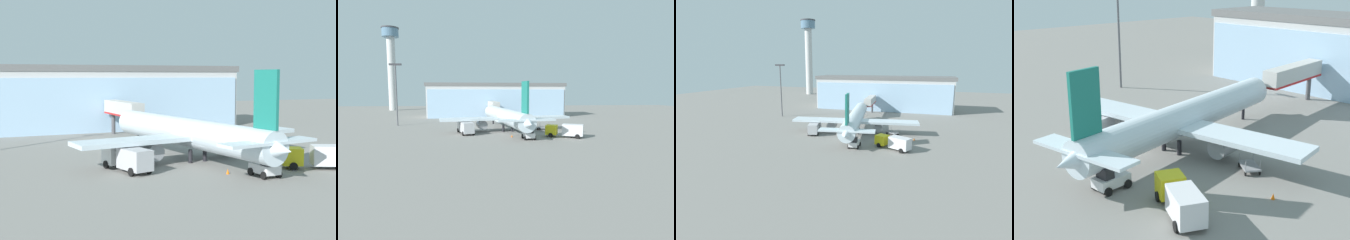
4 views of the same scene
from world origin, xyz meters
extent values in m
plane|color=gray|center=(0.00, 0.00, 0.00)|extent=(240.00, 240.00, 0.00)
cube|color=#BCBCBC|center=(0.00, 41.48, 5.55)|extent=(49.28, 13.94, 11.09)
cube|color=#A0C2E0|center=(0.19, 35.11, 4.99)|extent=(47.93, 1.76, 9.98)
cube|color=slate|center=(0.00, 41.48, 11.69)|extent=(50.26, 14.22, 1.20)
cube|color=beige|center=(-1.56, 27.72, 4.85)|extent=(3.50, 13.22, 2.40)
cube|color=red|center=(-1.56, 27.72, 3.80)|extent=(3.54, 13.23, 0.30)
cylinder|color=#4C4C51|center=(-2.06, 32.59, 1.83)|extent=(0.70, 0.70, 3.65)
cylinder|color=silver|center=(-49.76, 78.83, 17.89)|extent=(3.80, 3.80, 35.78)
cylinder|color=slate|center=(-49.76, 78.83, 37.78)|extent=(7.71, 7.71, 4.00)
cylinder|color=#3F3F44|center=(-49.76, 78.83, 40.08)|extent=(8.09, 8.09, 0.60)
cylinder|color=#59595E|center=(-27.96, 15.97, 8.03)|extent=(0.36, 0.36, 16.07)
cube|color=#333338|center=(-27.96, 15.97, 16.32)|extent=(3.20, 0.40, 0.50)
cylinder|color=silver|center=(0.27, 4.95, 3.37)|extent=(9.20, 31.50, 3.54)
cone|color=silver|center=(-2.59, 20.38, 3.37)|extent=(4.03, 3.60, 3.54)
cone|color=silver|center=(3.14, -10.48, 3.37)|extent=(3.86, 4.51, 3.19)
cube|color=silver|center=(0.56, 3.41, 3.02)|extent=(30.46, 9.64, 0.50)
cube|color=silver|center=(2.95, -9.50, 3.90)|extent=(11.25, 4.37, 0.30)
cube|color=#197266|center=(2.86, -9.00, 8.07)|extent=(0.94, 3.21, 5.85)
cylinder|color=gray|center=(-5.17, 2.85, 1.67)|extent=(2.65, 3.53, 2.10)
cylinder|color=gray|center=(6.11, 4.94, 1.67)|extent=(2.65, 3.53, 2.10)
cylinder|color=black|center=(-0.30, 2.23, 0.80)|extent=(0.50, 0.50, 1.60)
cylinder|color=black|center=(1.79, 2.62, 0.80)|extent=(0.50, 0.50, 1.60)
cylinder|color=black|center=(-2.04, 17.43, 0.80)|extent=(0.40, 0.40, 1.60)
cube|color=silver|center=(-9.45, 2.79, 1.40)|extent=(2.74, 2.74, 1.90)
cube|color=#B2B2B7|center=(-8.25, -1.23, 1.55)|extent=(3.25, 4.46, 2.20)
cylinder|color=black|center=(-10.50, 2.48, 0.45)|extent=(0.54, 0.95, 0.90)
cylinder|color=black|center=(-8.39, 3.11, 0.45)|extent=(0.54, 0.95, 0.90)
cylinder|color=black|center=(-9.02, -2.50, 0.45)|extent=(0.54, 0.95, 0.90)
cylinder|color=black|center=(-6.91, -1.88, 0.45)|extent=(0.54, 0.95, 0.90)
cube|color=yellow|center=(8.99, -4.89, 1.40)|extent=(2.91, 2.91, 1.90)
cube|color=silver|center=(12.82, -6.61, 1.55)|extent=(4.55, 3.65, 2.20)
cylinder|color=black|center=(8.54, -5.89, 0.45)|extent=(0.94, 0.64, 0.90)
cylinder|color=black|center=(9.45, -3.88, 0.45)|extent=(0.94, 0.64, 0.90)
cylinder|color=black|center=(13.28, -8.03, 0.45)|extent=(0.94, 0.64, 0.90)
cylinder|color=black|center=(14.19, -6.02, 0.45)|extent=(0.94, 0.64, 0.90)
cube|color=gray|center=(9.56, 4.88, 0.52)|extent=(3.22, 2.89, 0.16)
cylinder|color=black|center=(8.23, 4.90, 0.22)|extent=(0.43, 0.34, 0.44)
cylinder|color=gray|center=(8.23, 4.90, 1.05)|extent=(0.08, 0.08, 0.90)
cylinder|color=black|center=(9.03, 6.10, 0.22)|extent=(0.43, 0.34, 0.44)
cylinder|color=gray|center=(9.03, 6.10, 1.05)|extent=(0.08, 0.08, 0.90)
cylinder|color=black|center=(10.09, 3.65, 0.22)|extent=(0.43, 0.34, 0.44)
cylinder|color=gray|center=(10.09, 3.65, 1.05)|extent=(0.08, 0.08, 0.90)
cylinder|color=black|center=(10.89, 4.85, 0.22)|extent=(0.43, 0.34, 0.44)
cylinder|color=gray|center=(10.89, 4.85, 1.05)|extent=(0.08, 0.08, 0.90)
cube|color=silver|center=(3.86, -7.43, 0.85)|extent=(2.05, 3.34, 0.90)
cube|color=#26262B|center=(3.91, -8.07, 1.80)|extent=(1.48, 1.11, 1.00)
cylinder|color=black|center=(2.87, -6.38, 0.40)|extent=(0.41, 0.83, 0.80)
cylinder|color=black|center=(4.66, -6.24, 0.40)|extent=(0.41, 0.83, 0.80)
cylinder|color=black|center=(3.05, -8.62, 0.40)|extent=(0.41, 0.83, 0.80)
cylinder|color=black|center=(4.85, -8.47, 0.40)|extent=(0.41, 0.83, 0.80)
cone|color=orange|center=(0.87, -5.01, 0.28)|extent=(0.36, 0.36, 0.55)
cone|color=orange|center=(14.88, 1.68, 0.28)|extent=(0.36, 0.36, 0.55)
camera|label=1|loc=(-22.36, -48.33, 10.44)|focal=50.00mm
camera|label=2|loc=(-4.78, -56.63, 8.97)|focal=28.00mm
camera|label=3|loc=(18.87, -56.06, 16.35)|focal=28.00mm
camera|label=4|loc=(36.47, -28.47, 18.51)|focal=50.00mm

